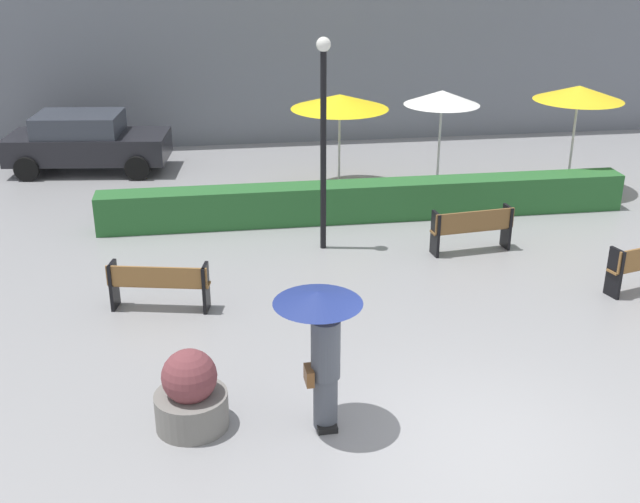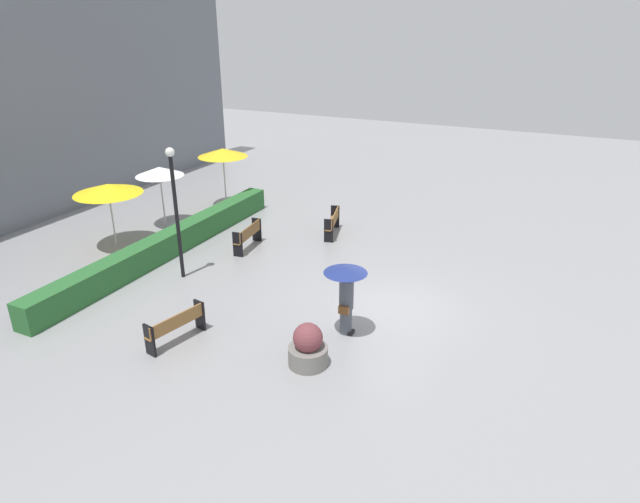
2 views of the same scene
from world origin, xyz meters
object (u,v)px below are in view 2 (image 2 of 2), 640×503
at_px(patio_umbrella_yellow, 108,189).
at_px(lamp_post, 175,201).
at_px(patio_umbrella_yellow_far, 223,153).
at_px(planter_pot, 308,348).
at_px(bench_back_row, 248,235).
at_px(patio_umbrella_white, 159,172).
at_px(bench_far_left, 176,325).
at_px(bench_far_right, 333,221).
at_px(pedestrian_with_umbrella, 346,288).

bearing_deg(patio_umbrella_yellow, lamp_post, -104.37).
bearing_deg(patio_umbrella_yellow_far, planter_pot, -136.66).
distance_m(bench_back_row, patio_umbrella_white, 4.69).
bearing_deg(bench_far_left, patio_umbrella_yellow, 56.10).
height_order(lamp_post, patio_umbrella_yellow_far, lamp_post).
distance_m(bench_far_right, bench_back_row, 3.40).
distance_m(pedestrian_with_umbrella, patio_umbrella_white, 10.80).
height_order(bench_far_left, patio_umbrella_yellow, patio_umbrella_yellow).
distance_m(bench_far_left, patio_umbrella_yellow_far, 11.32).
distance_m(patio_umbrella_yellow, patio_umbrella_white, 2.52).
xyz_separation_m(pedestrian_with_umbrella, planter_pot, (-1.69, 0.25, -0.88)).
relative_size(bench_far_left, bench_back_row, 1.02).
bearing_deg(patio_umbrella_yellow_far, pedestrian_with_umbrella, -130.12).
relative_size(bench_far_left, lamp_post, 0.41).
height_order(pedestrian_with_umbrella, patio_umbrella_yellow_far, patio_umbrella_yellow_far).
relative_size(pedestrian_with_umbrella, patio_umbrella_yellow, 0.82).
bearing_deg(bench_far_right, patio_umbrella_yellow_far, 79.26).
relative_size(bench_far_left, pedestrian_with_umbrella, 0.89).
xyz_separation_m(pedestrian_with_umbrella, patio_umbrella_yellow_far, (7.59, 9.01, 1.08)).
bearing_deg(bench_back_row, patio_umbrella_white, 82.69).
bearing_deg(bench_back_row, pedestrian_with_umbrella, -125.41).
bearing_deg(bench_back_row, bench_far_left, -164.34).
distance_m(bench_far_right, planter_pot, 8.74).
distance_m(planter_pot, patio_umbrella_yellow, 10.52).
bearing_deg(bench_back_row, lamp_post, 167.30).
bearing_deg(patio_umbrella_white, lamp_post, -133.60).
xyz_separation_m(bench_far_right, patio_umbrella_white, (-2.06, 6.51, 1.72)).
distance_m(planter_pot, lamp_post, 6.78).
bearing_deg(bench_far_right, bench_far_left, 177.00).
relative_size(planter_pot, patio_umbrella_white, 0.46).
bearing_deg(pedestrian_with_umbrella, bench_far_left, 120.93).
relative_size(pedestrian_with_umbrella, lamp_post, 0.47).
height_order(pedestrian_with_umbrella, patio_umbrella_yellow, patio_umbrella_yellow).
distance_m(planter_pot, patio_umbrella_white, 11.49).
distance_m(lamp_post, patio_umbrella_yellow, 3.98).
relative_size(bench_far_right, planter_pot, 1.58).
height_order(patio_umbrella_yellow, patio_umbrella_white, patio_umbrella_white).
xyz_separation_m(bench_far_left, lamp_post, (3.20, 2.38, 2.06)).
distance_m(lamp_post, patio_umbrella_white, 5.08).
distance_m(bench_far_right, patio_umbrella_white, 7.04).
height_order(bench_back_row, patio_umbrella_white, patio_umbrella_white).
distance_m(bench_back_row, planter_pot, 7.64).
xyz_separation_m(bench_back_row, patio_umbrella_yellow_far, (3.70, 3.53, 1.90)).
xyz_separation_m(pedestrian_with_umbrella, patio_umbrella_yellow, (1.93, 9.97, 0.85)).
height_order(patio_umbrella_white, patio_umbrella_yellow_far, patio_umbrella_yellow_far).
xyz_separation_m(bench_far_left, planter_pot, (0.56, -3.50, -0.03)).
xyz_separation_m(bench_far_right, bench_back_row, (-2.61, 2.18, -0.01)).
bearing_deg(patio_umbrella_white, bench_back_row, -97.31).
relative_size(lamp_post, patio_umbrella_yellow_far, 1.62).
bearing_deg(patio_umbrella_white, planter_pot, -122.71).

